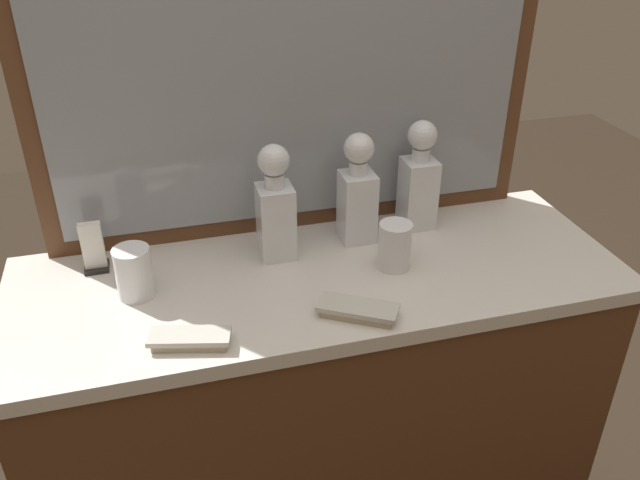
% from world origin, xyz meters
% --- Properties ---
extents(dresser, '(1.30, 0.48, 0.93)m').
position_xyz_m(dresser, '(0.00, 0.00, 0.47)').
color(dresser, brown).
rests_on(dresser, ground_plane).
extents(dresser_mirror, '(1.12, 0.03, 0.73)m').
position_xyz_m(dresser_mirror, '(0.00, 0.22, 1.30)').
color(dresser_mirror, brown).
rests_on(dresser_mirror, dresser).
extents(crystal_decanter_rear, '(0.08, 0.08, 0.26)m').
position_xyz_m(crystal_decanter_rear, '(-0.07, 0.10, 1.04)').
color(crystal_decanter_rear, white).
rests_on(crystal_decanter_rear, dresser).
extents(crystal_decanter_far_right, '(0.08, 0.08, 0.26)m').
position_xyz_m(crystal_decanter_far_right, '(0.28, 0.14, 1.04)').
color(crystal_decanter_far_right, white).
rests_on(crystal_decanter_far_right, dresser).
extents(crystal_decanter_center, '(0.07, 0.07, 0.26)m').
position_xyz_m(crystal_decanter_center, '(0.12, 0.12, 1.03)').
color(crystal_decanter_center, white).
rests_on(crystal_decanter_center, dresser).
extents(crystal_tumbler_front, '(0.07, 0.07, 0.10)m').
position_xyz_m(crystal_tumbler_front, '(0.16, -0.02, 0.98)').
color(crystal_tumbler_front, white).
rests_on(crystal_tumbler_front, dresser).
extents(crystal_tumbler_center, '(0.07, 0.07, 0.11)m').
position_xyz_m(crystal_tumbler_center, '(-0.38, 0.02, 0.98)').
color(crystal_tumbler_center, white).
rests_on(crystal_tumbler_center, dresser).
extents(silver_brush_far_right, '(0.16, 0.09, 0.02)m').
position_xyz_m(silver_brush_far_right, '(-0.29, -0.17, 0.95)').
color(silver_brush_far_right, '#B7A88C').
rests_on(silver_brush_far_right, dresser).
extents(silver_brush_right, '(0.16, 0.13, 0.02)m').
position_xyz_m(silver_brush_right, '(0.03, -0.16, 0.95)').
color(silver_brush_right, '#B7A88C').
rests_on(silver_brush_right, dresser).
extents(napkin_holder, '(0.05, 0.05, 0.11)m').
position_xyz_m(napkin_holder, '(-0.46, 0.14, 0.98)').
color(napkin_holder, black).
rests_on(napkin_holder, dresser).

